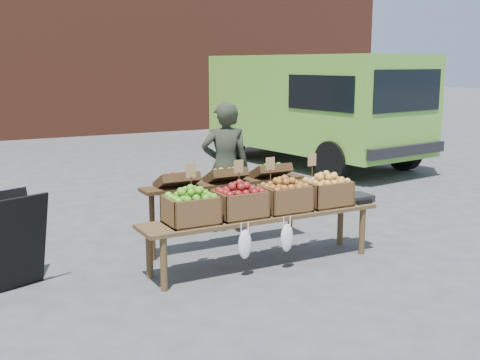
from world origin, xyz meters
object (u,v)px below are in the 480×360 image
display_bench (262,240)px  crate_golden_apples (191,210)px  delivery_van (314,111)px  crate_green_apples (326,193)px  back_table (225,205)px  weighing_scale (355,198)px  crate_red_apples (284,198)px  vendor (225,167)px  chalkboard_sign (10,241)px  crate_russet_pears (239,204)px

display_bench → crate_golden_apples: 0.93m
delivery_van → crate_green_apples: size_ratio=10.28×
back_table → weighing_scale: size_ratio=6.18×
back_table → crate_red_apples: size_ratio=4.20×
vendor → crate_golden_apples: 1.78m
chalkboard_sign → weighing_scale: size_ratio=2.79×
chalkboard_sign → weighing_scale: 3.76m
display_bench → crate_red_apples: (0.28, 0.00, 0.42)m
delivery_van → vendor: bearing=-144.9°
crate_red_apples → crate_green_apples: bearing=0.0°
crate_russet_pears → weighing_scale: crate_russet_pears is taller
vendor → weighing_scale: (0.98, -1.40, -0.23)m
back_table → crate_green_apples: 1.17m
crate_golden_apples → crate_russet_pears: same height
crate_russet_pears → crate_green_apples: size_ratio=1.00×
chalkboard_sign → display_bench: (2.47, -0.55, -0.19)m
crate_golden_apples → weighing_scale: size_ratio=1.47×
crate_golden_apples → delivery_van: bearing=45.3°
back_table → crate_green_apples: back_table is taller
chalkboard_sign → back_table: bearing=-16.3°
crate_golden_apples → crate_red_apples: (1.10, 0.00, 0.00)m
back_table → crate_green_apples: bearing=-38.7°
vendor → crate_green_apples: (0.55, -1.40, -0.13)m
crate_golden_apples → crate_red_apples: bearing=0.0°
delivery_van → vendor: 5.51m
delivery_van → back_table: delivery_van is taller
back_table → crate_green_apples: size_ratio=4.20×
back_table → crate_golden_apples: (-0.75, -0.72, 0.19)m
back_table → weighing_scale: bearing=-28.5°
weighing_scale → chalkboard_sign: bearing=171.6°
crate_green_apples → crate_red_apples: bearing=180.0°
delivery_van → crate_red_apples: bearing=-135.9°
display_bench → crate_red_apples: size_ratio=5.40×
delivery_van → crate_russet_pears: bearing=-139.5°
display_bench → crate_green_apples: crate_green_apples is taller
chalkboard_sign → crate_golden_apples: bearing=-38.9°
crate_russet_pears → crate_green_apples: same height
delivery_van → chalkboard_sign: size_ratio=5.43×
display_bench → crate_russet_pears: (-0.28, 0.00, 0.42)m
vendor → crate_russet_pears: size_ratio=3.34×
crate_golden_apples → back_table: bearing=43.8°
delivery_van → display_bench: delivery_van is taller
crate_golden_apples → vendor: bearing=51.9°
delivery_van → crate_red_apples: size_ratio=10.28×
crate_red_apples → delivery_van: bearing=52.1°
vendor → crate_russet_pears: 1.51m
weighing_scale → crate_golden_apples: bearing=180.0°
chalkboard_sign → back_table: back_table is taller
vendor → crate_red_apples: (0.00, -1.40, -0.13)m
display_bench → crate_russet_pears: bearing=180.0°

